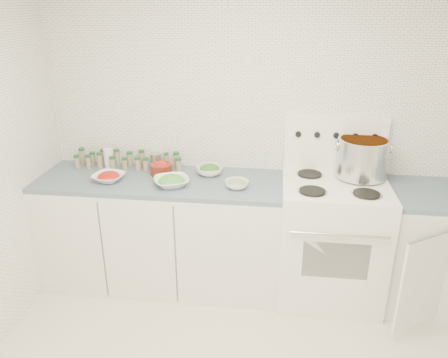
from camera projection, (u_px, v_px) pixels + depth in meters
The scene contains 13 objects.
room_walls at pixel (267, 151), 1.86m from camera, with size 3.54×3.04×2.52m.
counter_left at pixel (163, 232), 3.46m from camera, with size 1.85×0.62×0.90m.
stove at pixel (331, 237), 3.30m from camera, with size 0.76×0.70×1.36m.
counter_right at pixel (443, 249), 3.22m from camera, with size 0.89×0.85×0.90m.
stock_pot at pixel (362, 156), 3.18m from camera, with size 0.39×0.37×0.28m.
bowl_tomato at pixel (109, 177), 3.25m from camera, with size 0.26×0.26×0.08m.
bowl_snowpea at pixel (172, 181), 3.16m from camera, with size 0.33×0.33×0.08m.
bowl_broccoli at pixel (209, 170), 3.37m from camera, with size 0.25×0.25×0.08m.
bowl_zucchini at pixel (237, 184), 3.13m from camera, with size 0.19×0.19×0.07m.
bowl_pepper at pixel (161, 168), 3.37m from camera, with size 0.17×0.17×0.10m.
salt_canister at pixel (109, 158), 3.51m from camera, with size 0.08×0.08×0.15m, color white.
tin_can at pixel (156, 160), 3.52m from camera, with size 0.09×0.09×0.11m, color #A4A08B.
spice_cluster at pixel (126, 160), 3.50m from camera, with size 0.87×0.16×0.14m.
Camera 1 is at (0.03, -1.77, 2.15)m, focal length 35.00 mm.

